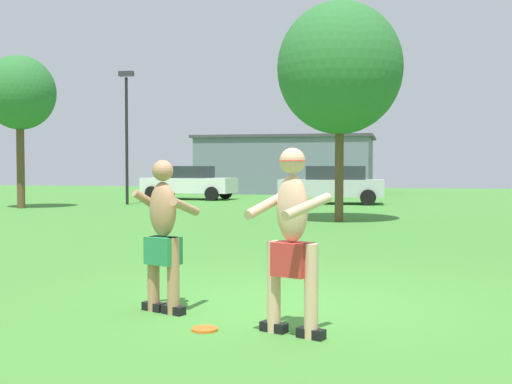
# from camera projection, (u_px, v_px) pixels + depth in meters

# --- Properties ---
(ground_plane) EXTENTS (80.00, 80.00, 0.00)m
(ground_plane) POSITION_uv_depth(u_px,v_px,m) (291.00, 305.00, 7.17)
(ground_plane) COLOR #428433
(player_with_cap) EXTENTS (0.76, 0.73, 1.74)m
(player_with_cap) POSITION_uv_depth(u_px,v_px,m) (292.00, 232.00, 5.85)
(player_with_cap) COLOR black
(player_with_cap) RESTS_ON ground_plane
(player_in_green) EXTENTS (0.69, 0.69, 1.63)m
(player_in_green) POSITION_uv_depth(u_px,v_px,m) (164.00, 233.00, 6.78)
(player_in_green) COLOR black
(player_in_green) RESTS_ON ground_plane
(frisbee) EXTENTS (0.25, 0.25, 0.03)m
(frisbee) POSITION_uv_depth(u_px,v_px,m) (205.00, 329.00, 6.06)
(frisbee) COLOR orange
(frisbee) RESTS_ON ground_plane
(car_silver_near_post) EXTENTS (4.40, 2.24, 1.58)m
(car_silver_near_post) POSITION_uv_depth(u_px,v_px,m) (332.00, 184.00, 26.55)
(car_silver_near_post) COLOR silver
(car_silver_near_post) RESTS_ON ground_plane
(car_white_mid_lot) EXTENTS (4.44, 2.32, 1.58)m
(car_white_mid_lot) POSITION_uv_depth(u_px,v_px,m) (188.00, 182.00, 30.20)
(car_white_mid_lot) COLOR white
(car_white_mid_lot) RESTS_ON ground_plane
(lamp_post) EXTENTS (0.60, 0.24, 5.43)m
(lamp_post) POSITION_uv_depth(u_px,v_px,m) (127.00, 122.00, 25.98)
(lamp_post) COLOR black
(lamp_post) RESTS_ON ground_plane
(outbuilding_behind_lot) EXTENTS (10.22, 6.16, 3.34)m
(outbuilding_behind_lot) POSITION_uv_depth(u_px,v_px,m) (287.00, 165.00, 37.89)
(outbuilding_behind_lot) COLOR slate
(outbuilding_behind_lot) RESTS_ON ground_plane
(tree_left_field) EXTENTS (3.51, 3.51, 6.17)m
(tree_left_field) POSITION_uv_depth(u_px,v_px,m) (340.00, 69.00, 17.84)
(tree_left_field) COLOR brown
(tree_left_field) RESTS_ON ground_plane
(tree_right_field) EXTENTS (2.64, 2.64, 5.67)m
(tree_right_field) POSITION_uv_depth(u_px,v_px,m) (20.00, 94.00, 23.61)
(tree_right_field) COLOR brown
(tree_right_field) RESTS_ON ground_plane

